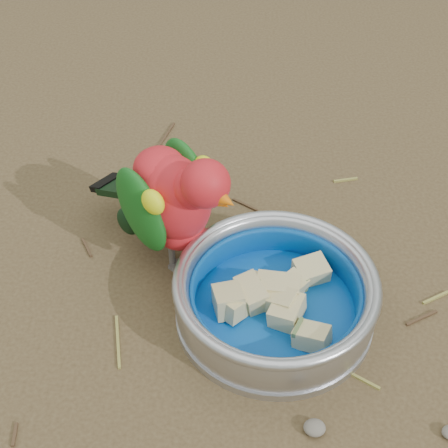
# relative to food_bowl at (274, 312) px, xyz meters

# --- Properties ---
(ground) EXTENTS (60.00, 60.00, 0.00)m
(ground) POSITION_rel_food_bowl_xyz_m (-0.08, -0.09, -0.01)
(ground) COLOR brown
(food_bowl) EXTENTS (0.22, 0.22, 0.02)m
(food_bowl) POSITION_rel_food_bowl_xyz_m (0.00, 0.00, 0.00)
(food_bowl) COLOR #B2B2BA
(food_bowl) RESTS_ON ground
(bowl_wall) EXTENTS (0.22, 0.22, 0.04)m
(bowl_wall) POSITION_rel_food_bowl_xyz_m (0.00, 0.00, 0.03)
(bowl_wall) COLOR #B2B2BA
(bowl_wall) RESTS_ON food_bowl
(fruit_wedges) EXTENTS (0.13, 0.13, 0.03)m
(fruit_wedges) POSITION_rel_food_bowl_xyz_m (0.00, 0.00, 0.02)
(fruit_wedges) COLOR #D1C083
(fruit_wedges) RESTS_ON food_bowl
(lory_parrot) EXTENTS (0.22, 0.21, 0.17)m
(lory_parrot) POSITION_rel_food_bowl_xyz_m (-0.11, 0.09, 0.07)
(lory_parrot) COLOR red
(lory_parrot) RESTS_ON ground
(ground_debris) EXTENTS (0.90, 0.80, 0.01)m
(ground_debris) POSITION_rel_food_bowl_xyz_m (-0.09, -0.06, -0.01)
(ground_debris) COLOR olive
(ground_debris) RESTS_ON ground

